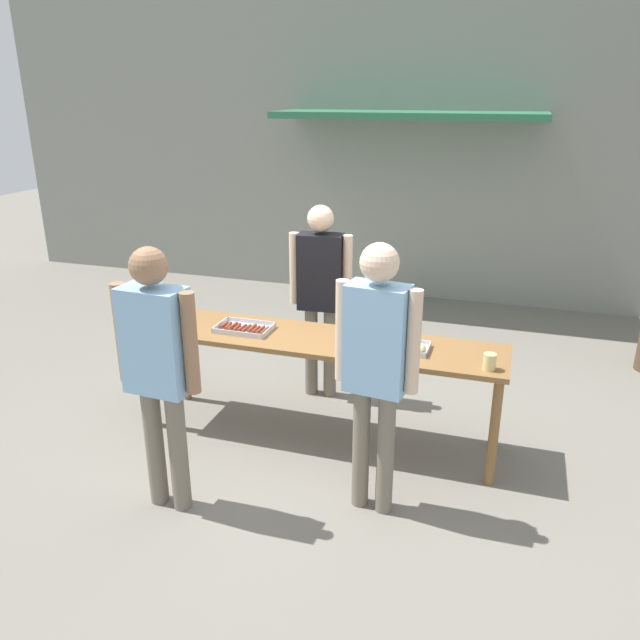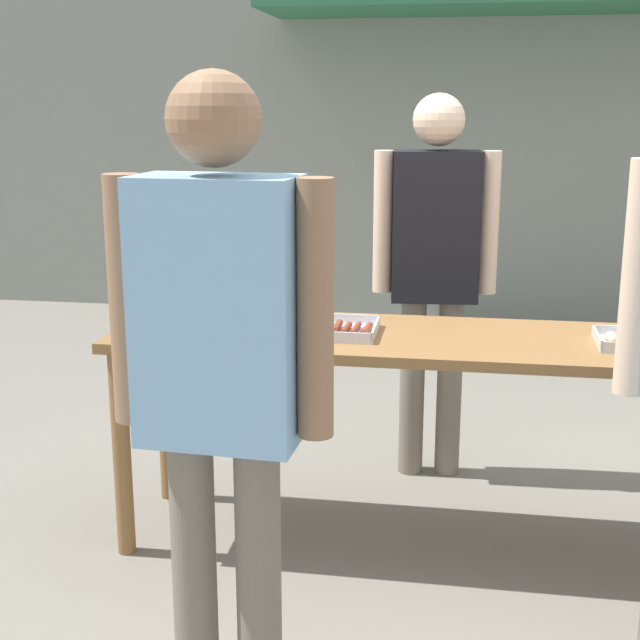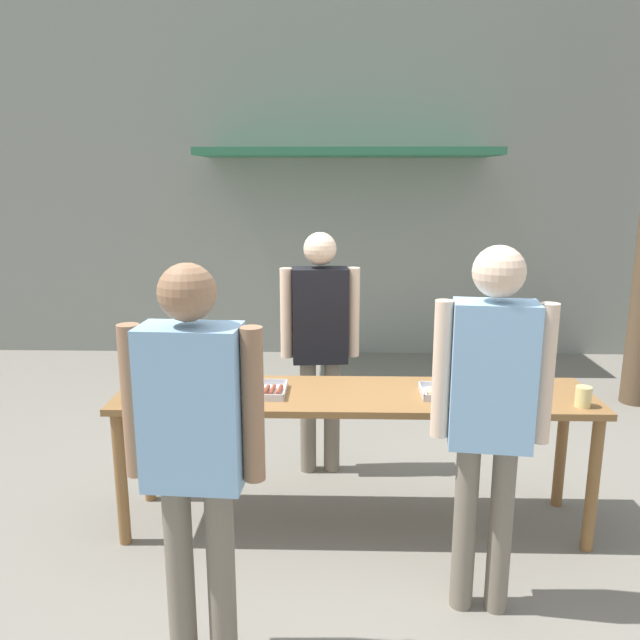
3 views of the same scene
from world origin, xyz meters
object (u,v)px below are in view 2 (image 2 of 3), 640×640
Objects in this scene: food_tray_sausages at (320,329)px; person_server_behind_table at (435,252)px; condiment_jar_mustard at (137,326)px; person_customer_holding_hotdog at (220,359)px; condiment_jar_ketchup at (161,328)px.

food_tray_sausages is 0.25× the size of person_server_behind_table.
condiment_jar_mustard is 1.14m from person_customer_holding_hotdog.
condiment_jar_mustard is at bearing -164.50° from food_tray_sausages.
condiment_jar_mustard and condiment_jar_ketchup have the same top height.
person_customer_holding_hotdog reaches higher than person_server_behind_table.
condiment_jar_mustard is 1.00× the size of condiment_jar_ketchup.
person_server_behind_table is (0.41, 0.75, 0.19)m from food_tray_sausages.
person_server_behind_table reaches higher than condiment_jar_mustard.
condiment_jar_ketchup is 0.05× the size of person_server_behind_table.
person_server_behind_table is at bearing 41.15° from condiment_jar_mustard.
food_tray_sausages is at bearing 18.19° from condiment_jar_ketchup.
food_tray_sausages is 1.16m from person_customer_holding_hotdog.
person_customer_holding_hotdog reaches higher than condiment_jar_ketchup.
food_tray_sausages is at bearing -89.86° from person_customer_holding_hotdog.
food_tray_sausages is at bearing 15.50° from condiment_jar_mustard.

